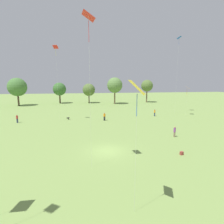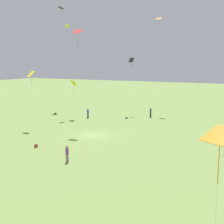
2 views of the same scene
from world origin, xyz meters
TOP-DOWN VIEW (x-y plane):
  - ground_plane at (0.00, 0.00)m, footprint 240.00×240.00m
  - person_2 at (-11.09, -7.94)m, footprint 0.50×0.50m
  - person_3 at (-17.27, 1.86)m, footprint 0.36×0.36m
  - person_5 at (11.46, 3.94)m, footprint 0.40×0.40m
  - kite_0 at (0.26, -10.80)m, footprint 1.36×1.53m
  - kite_1 at (-24.38, 0.44)m, footprint 1.02×1.10m
  - kite_2 at (-20.11, -20.28)m, footprint 1.50×1.53m
  - kite_3 at (-19.54, -3.20)m, footprint 0.82×1.13m
  - kite_4 at (-9.96, -10.19)m, footprint 1.09×1.35m
  - kite_5 at (-12.04, -12.91)m, footprint 0.98×0.94m
  - kite_7 at (-2.22, -3.86)m, footprint 1.23×1.37m
  - kite_8 at (23.94, 20.60)m, footprint 1.54×1.58m
  - picnic_bag_0 at (-14.09, -1.55)m, footprint 0.52×0.52m
  - picnic_bag_1 at (8.70, -2.69)m, footprint 0.46×0.40m
  - picnic_bag_2 at (-11.52, -15.85)m, footprint 0.33×0.40m

SIDE VIEW (x-z plane):
  - ground_plane at x=0.00m, z-range 0.00..0.00m
  - picnic_bag_0 at x=-14.09m, z-range 0.00..0.21m
  - picnic_bag_2 at x=-11.52m, z-range 0.00..0.34m
  - picnic_bag_1 at x=8.70m, z-range 0.00..0.40m
  - person_2 at x=-11.09m, z-range 0.00..1.71m
  - person_5 at x=11.46m, z-range 0.01..1.73m
  - person_3 at x=-17.27m, z-range 0.02..1.89m
  - kite_4 at x=-9.96m, z-range 2.85..9.73m
  - kite_8 at x=23.94m, z-range 3.35..10.92m
  - kite_0 at x=0.26m, z-range 3.80..12.61m
  - kite_3 at x=-19.54m, z-range 4.73..15.71m
  - kite_7 at x=-2.22m, z-range 6.66..21.55m
  - kite_5 at x=-12.04m, z-range 7.04..24.00m
  - kite_1 at x=-24.38m, z-range 8.36..27.28m
  - kite_2 at x=-20.11m, z-range 9.76..31.73m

